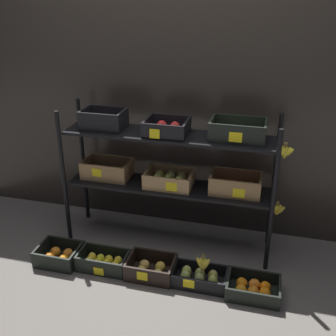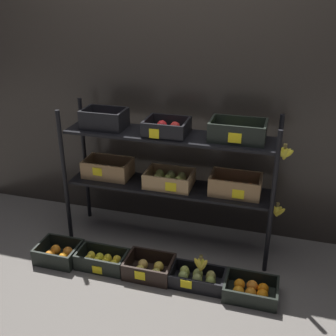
# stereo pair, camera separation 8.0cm
# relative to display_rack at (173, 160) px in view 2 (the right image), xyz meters

# --- Properties ---
(ground_plane) EXTENTS (10.00, 10.00, 0.00)m
(ground_plane) POSITION_rel_display_rack_xyz_m (-0.03, -0.01, -0.69)
(ground_plane) COLOR #605B56
(storefront_wall) EXTENTS (3.93, 0.12, 1.82)m
(storefront_wall) POSITION_rel_display_rack_xyz_m (-0.03, 0.36, 0.22)
(storefront_wall) COLOR #2D2823
(storefront_wall) RESTS_ON ground_plane
(display_rack) EXTENTS (1.65, 0.37, 1.05)m
(display_rack) POSITION_rel_display_rack_xyz_m (0.00, 0.00, 0.00)
(display_rack) COLOR black
(display_rack) RESTS_ON ground_plane
(crate_ground_orange) EXTENTS (0.30, 0.25, 0.13)m
(crate_ground_orange) POSITION_rel_display_rack_xyz_m (-0.73, -0.47, -0.64)
(crate_ground_orange) COLOR black
(crate_ground_orange) RESTS_ON ground_plane
(crate_ground_lemon) EXTENTS (0.36, 0.21, 0.12)m
(crate_ground_lemon) POSITION_rel_display_rack_xyz_m (-0.39, -0.46, -0.64)
(crate_ground_lemon) COLOR black
(crate_ground_lemon) RESTS_ON ground_plane
(crate_ground_apple_gold) EXTENTS (0.33, 0.25, 0.13)m
(crate_ground_apple_gold) POSITION_rel_display_rack_xyz_m (-0.04, -0.45, -0.64)
(crate_ground_apple_gold) COLOR black
(crate_ground_apple_gold) RESTS_ON ground_plane
(crate_ground_pear) EXTENTS (0.37, 0.21, 0.10)m
(crate_ground_pear) POSITION_rel_display_rack_xyz_m (0.30, -0.45, -0.64)
(crate_ground_pear) COLOR black
(crate_ground_pear) RESTS_ON ground_plane
(crate_ground_rightmost_orange) EXTENTS (0.34, 0.25, 0.11)m
(crate_ground_rightmost_orange) POSITION_rel_display_rack_xyz_m (0.66, -0.47, -0.65)
(crate_ground_rightmost_orange) COLOR black
(crate_ground_rightmost_orange) RESTS_ON ground_plane
(banana_bunch_loose) EXTENTS (0.11, 0.04, 0.13)m
(banana_bunch_loose) POSITION_rel_display_rack_xyz_m (0.32, -0.45, -0.53)
(banana_bunch_loose) COLOR brown
(banana_bunch_loose) RESTS_ON crate_ground_pear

